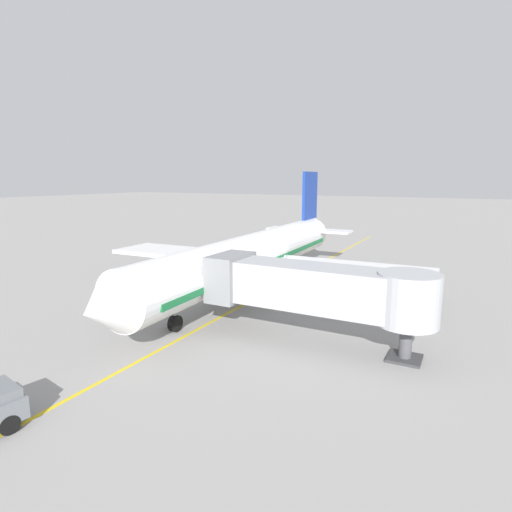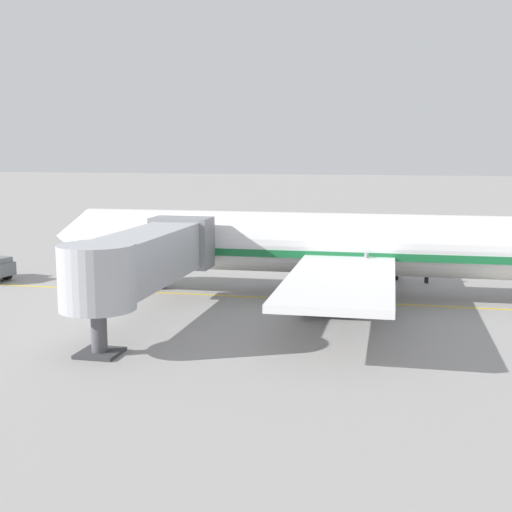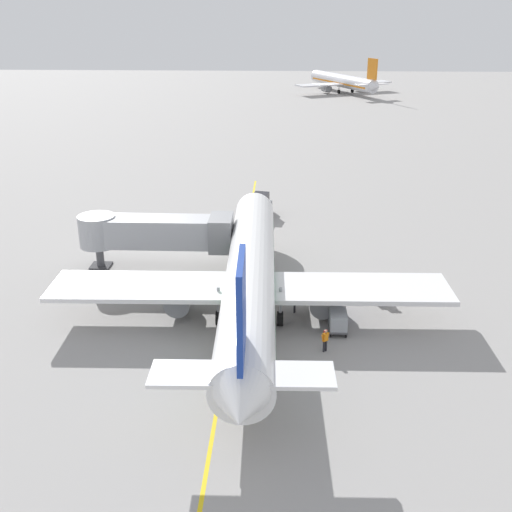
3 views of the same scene
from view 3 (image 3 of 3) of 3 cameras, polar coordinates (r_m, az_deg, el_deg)
name	(u,v)px [view 3 (image 3 of 3)]	position (r m, az deg, el deg)	size (l,w,h in m)	color
ground_plane	(233,314)	(48.52, -2.14, -5.38)	(400.00, 400.00, 0.00)	gray
gate_lead_in_line	(233,314)	(48.52, -2.14, -5.38)	(0.24, 80.00, 0.01)	gold
parked_airliner	(250,277)	(47.12, -0.55, -1.93)	(30.11, 37.27, 10.63)	white
jet_bridge	(156,232)	(56.48, -9.16, 2.19)	(13.88, 3.50, 4.98)	#A8AAAF
pushback_tractor	(259,206)	(71.07, 0.27, 4.59)	(3.05, 4.76, 2.40)	slate
baggage_tug_lead	(375,286)	(52.46, 10.92, -2.74)	(1.36, 2.54, 1.62)	slate
baggage_cart_front	(333,304)	(48.39, 7.08, -4.37)	(1.33, 2.91, 1.58)	#4C4C51
baggage_cart_second_in_train	(338,320)	(46.00, 7.55, -5.86)	(1.33, 2.91, 1.58)	#4C4C51
ground_crew_wing_walker	(325,339)	(43.39, 6.38, -7.61)	(0.63, 0.51, 1.69)	#232328
ground_crew_loader	(295,301)	(48.48, 3.58, -4.18)	(0.29, 0.73, 1.69)	#232328
distant_taxiing_airliner	(343,81)	(181.57, 8.00, 15.61)	(27.73, 33.09, 10.10)	silver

